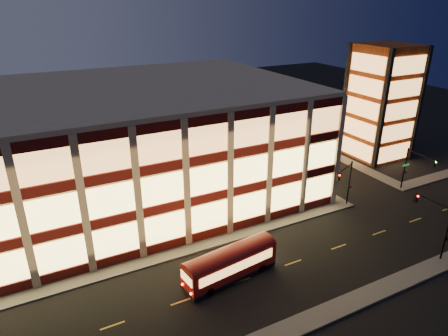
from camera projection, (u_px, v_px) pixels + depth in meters
ground at (178, 259)px, 40.56m from camera, size 200.00×200.00×0.00m
sidewalk_office_south at (146, 261)px, 40.07m from camera, size 54.00×2.00×0.15m
sidewalk_office_east at (272, 162)px, 64.19m from camera, size 2.00×30.00×0.15m
sidewalk_tower_south at (430, 179)px, 58.38m from camera, size 14.00×2.00×0.15m
sidewalk_tower_west at (325, 151)px, 68.87m from camera, size 2.00×30.00×0.15m
office_building at (104, 146)px, 50.26m from camera, size 50.45×30.45×14.50m
stair_tower at (381, 103)px, 63.79m from camera, size 8.60×8.60×18.00m
traffic_signal_far at (346, 179)px, 48.60m from camera, size 3.79×1.87×6.00m
traffic_signal_right at (415, 165)px, 52.71m from camera, size 1.20×4.37×6.00m
traffic_signal_near at (435, 218)px, 39.96m from camera, size 0.32×4.45×6.00m
trolley_bus at (230, 262)px, 37.20m from camera, size 9.58×3.52×3.17m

